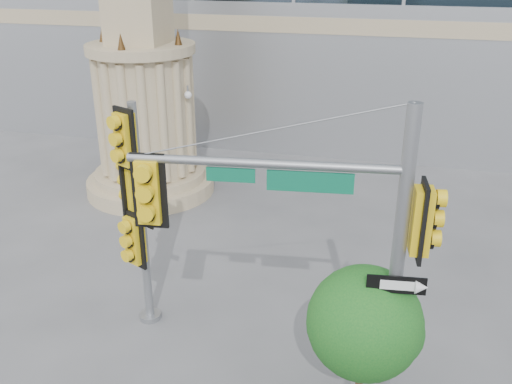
# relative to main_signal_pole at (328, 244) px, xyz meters

# --- Properties ---
(monument) EXTENTS (4.40, 4.40, 16.60)m
(monument) POSITION_rel_main_signal_pole_xyz_m (-7.29, 9.23, 1.81)
(monument) COLOR tan
(monument) RESTS_ON ground
(main_signal_pole) EXTENTS (4.64, 0.93, 5.98)m
(main_signal_pole) POSITION_rel_main_signal_pole_xyz_m (0.00, 0.00, 0.00)
(main_signal_pole) COLOR slate
(main_signal_pole) RESTS_ON ground
(secondary_signal_pole) EXTENTS (0.87, 0.86, 5.14)m
(secondary_signal_pole) POSITION_rel_main_signal_pole_xyz_m (-4.35, 2.15, -0.69)
(secondary_signal_pole) COLOR slate
(secondary_signal_pole) RESTS_ON ground
(street_tree) EXTENTS (2.01, 1.96, 3.13)m
(street_tree) POSITION_rel_main_signal_pole_xyz_m (0.69, 0.29, -1.65)
(street_tree) COLOR tan
(street_tree) RESTS_ON ground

